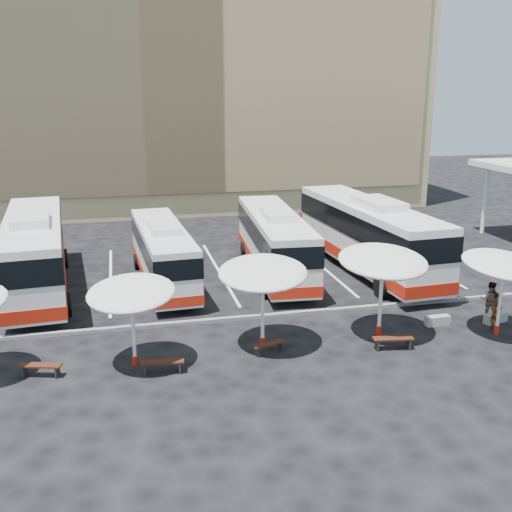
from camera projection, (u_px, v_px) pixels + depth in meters
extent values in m
plane|color=black|center=(249.00, 323.00, 26.45)|extent=(120.00, 120.00, 0.00)
cube|color=tan|center=(171.00, 59.00, 53.09)|extent=(42.00, 18.00, 25.00)
cube|color=tan|center=(183.00, 61.00, 44.69)|extent=(40.00, 0.30, 20.00)
cylinder|color=silver|center=(485.00, 200.00, 42.35)|extent=(0.30, 0.30, 4.80)
cube|color=black|center=(247.00, 317.00, 26.90)|extent=(34.00, 0.25, 0.15)
cube|color=white|center=(111.00, 278.00, 32.64)|extent=(0.15, 12.00, 0.01)
cube|color=white|center=(219.00, 271.00, 33.95)|extent=(0.15, 12.00, 0.01)
cube|color=white|center=(319.00, 264.00, 35.26)|extent=(0.15, 12.00, 0.01)
cube|color=white|center=(413.00, 258.00, 36.56)|extent=(0.15, 12.00, 0.01)
cube|color=silver|center=(35.00, 250.00, 30.30)|extent=(3.79, 13.12, 3.23)
cube|color=black|center=(33.00, 238.00, 30.13)|extent=(3.86, 13.19, 1.19)
cube|color=#B31D0C|center=(37.00, 273.00, 30.62)|extent=(3.86, 13.19, 0.59)
cube|color=#B31D0C|center=(39.00, 237.00, 36.44)|extent=(2.77, 0.45, 1.51)
cube|color=silver|center=(30.00, 219.00, 28.82)|extent=(1.99, 3.37, 0.43)
cylinder|color=black|center=(14.00, 262.00, 33.78)|extent=(0.47, 1.11, 1.08)
cylinder|color=black|center=(64.00, 258.00, 34.58)|extent=(0.47, 1.11, 1.08)
cylinder|color=black|center=(3.00, 311.00, 26.37)|extent=(0.47, 1.11, 1.08)
cylinder|color=black|center=(67.00, 304.00, 27.17)|extent=(0.47, 1.11, 1.08)
cube|color=silver|center=(163.00, 252.00, 31.45)|extent=(2.81, 10.69, 2.64)
cube|color=black|center=(162.00, 242.00, 31.31)|extent=(2.86, 10.74, 0.97)
cube|color=#B31D0C|center=(163.00, 269.00, 31.71)|extent=(2.86, 10.74, 0.48)
cube|color=#B31D0C|center=(151.00, 240.00, 36.51)|extent=(2.26, 0.31, 1.23)
cube|color=silver|center=(164.00, 228.00, 30.23)|extent=(1.56, 2.72, 0.35)
cylinder|color=black|center=(137.00, 261.00, 34.35)|extent=(0.36, 0.90, 0.88)
cylinder|color=black|center=(175.00, 258.00, 34.94)|extent=(0.36, 0.90, 0.88)
cylinder|color=black|center=(151.00, 298.00, 28.24)|extent=(0.36, 0.90, 0.88)
cylinder|color=black|center=(197.00, 294.00, 28.84)|extent=(0.36, 0.90, 0.88)
cube|color=silver|center=(274.00, 240.00, 33.09)|extent=(3.32, 11.90, 2.94)
cube|color=black|center=(274.00, 230.00, 32.94)|extent=(3.38, 11.97, 1.08)
cube|color=#B31D0C|center=(274.00, 259.00, 33.38)|extent=(3.38, 11.97, 0.54)
cube|color=#B31D0C|center=(258.00, 229.00, 38.88)|extent=(2.52, 0.38, 1.37)
cube|color=silver|center=(278.00, 214.00, 31.71)|extent=(1.78, 3.05, 0.39)
cylinder|color=black|center=(244.00, 250.00, 36.56)|extent=(0.41, 1.00, 0.98)
cylinder|color=black|center=(284.00, 248.00, 36.92)|extent=(0.41, 1.00, 0.98)
cylinder|color=black|center=(264.00, 288.00, 29.57)|extent=(0.41, 1.00, 0.98)
cylinder|color=black|center=(312.00, 286.00, 29.93)|extent=(0.41, 1.00, 0.98)
cube|color=silver|center=(367.00, 233.00, 33.57)|extent=(3.61, 13.52, 3.34)
cube|color=black|center=(368.00, 222.00, 33.39)|extent=(3.68, 13.59, 1.23)
cube|color=#B31D0C|center=(366.00, 254.00, 33.90)|extent=(3.68, 13.59, 0.61)
cube|color=#B31D0C|center=(321.00, 223.00, 39.96)|extent=(2.86, 0.40, 1.56)
cube|color=silver|center=(379.00, 203.00, 32.03)|extent=(1.99, 3.45, 0.45)
cylinder|color=black|center=(317.00, 246.00, 37.22)|extent=(0.46, 1.14, 1.11)
cylinder|color=black|center=(358.00, 243.00, 37.99)|extent=(0.46, 1.14, 1.11)
cylinder|color=black|center=(382.00, 287.00, 29.51)|extent=(0.46, 1.14, 1.11)
cylinder|color=black|center=(431.00, 282.00, 30.27)|extent=(0.46, 1.14, 1.11)
cylinder|color=silver|center=(133.00, 330.00, 22.04)|extent=(0.17, 0.17, 2.83)
cylinder|color=#B31D0C|center=(135.00, 360.00, 22.37)|extent=(0.26, 0.26, 0.38)
ellipsoid|color=silver|center=(131.00, 293.00, 21.65)|extent=(4.10, 4.12, 0.97)
cylinder|color=silver|center=(263.00, 311.00, 23.60)|extent=(0.18, 0.18, 3.08)
cylinder|color=#B31D0C|center=(263.00, 342.00, 23.96)|extent=(0.28, 0.28, 0.41)
ellipsoid|color=silver|center=(263.00, 272.00, 23.17)|extent=(4.30, 4.33, 1.06)
cylinder|color=silver|center=(381.00, 299.00, 24.70)|extent=(0.15, 0.15, 3.21)
cylinder|color=#B31D0C|center=(379.00, 331.00, 25.07)|extent=(0.24, 0.24, 0.43)
ellipsoid|color=silver|center=(383.00, 261.00, 24.25)|extent=(3.71, 3.75, 1.10)
cylinder|color=silver|center=(500.00, 301.00, 24.84)|extent=(0.18, 0.18, 3.01)
cylinder|color=#B31D0C|center=(497.00, 330.00, 25.19)|extent=(0.29, 0.29, 0.40)
ellipsoid|color=silver|center=(504.00, 265.00, 24.42)|extent=(4.51, 4.53, 1.03)
cube|color=black|center=(40.00, 365.00, 21.45)|extent=(1.54, 0.79, 0.06)
cube|color=black|center=(25.00, 371.00, 21.54)|extent=(0.16, 0.38, 0.40)
cube|color=black|center=(57.00, 371.00, 21.48)|extent=(0.16, 0.38, 0.40)
cube|color=black|center=(162.00, 362.00, 21.70)|extent=(1.60, 0.61, 0.06)
cube|color=black|center=(145.00, 368.00, 21.70)|extent=(0.11, 0.40, 0.42)
cube|color=black|center=(180.00, 367.00, 21.82)|extent=(0.11, 0.40, 0.42)
cube|color=black|center=(269.00, 344.00, 23.33)|extent=(1.42, 0.75, 0.05)
cube|color=black|center=(257.00, 352.00, 23.12)|extent=(0.15, 0.35, 0.36)
cube|color=black|center=(281.00, 346.00, 23.66)|extent=(0.15, 0.35, 0.36)
cube|color=black|center=(393.00, 338.00, 23.68)|extent=(1.64, 0.65, 0.06)
cube|color=black|center=(377.00, 345.00, 23.70)|extent=(0.12, 0.41, 0.43)
cube|color=black|center=(408.00, 343.00, 23.80)|extent=(0.12, 0.41, 0.43)
cube|color=gray|center=(437.00, 320.00, 26.18)|extent=(1.12, 0.41, 0.42)
cube|color=gray|center=(495.00, 318.00, 26.45)|extent=(1.22, 0.70, 0.43)
imported|color=black|center=(497.00, 311.00, 25.63)|extent=(0.70, 0.62, 1.61)
imported|color=black|center=(491.00, 300.00, 26.74)|extent=(1.07, 1.02, 1.73)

